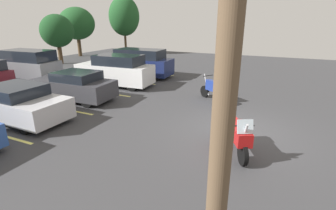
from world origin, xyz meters
The scene contains 12 objects.
ground centered at (0.00, 0.00, -0.05)m, with size 44.00×44.00×0.10m, color #38383A.
motorcycle_touring centered at (-1.55, -0.13, 0.63)m, with size 2.13×1.29×1.35m.
motorcycle_second centered at (3.27, 1.80, 0.59)m, with size 1.34×1.81×1.26m.
parking_stripes centered at (-0.90, 8.39, 0.00)m, with size 18.01×4.66×0.01m.
car_silver centered at (-2.58, 8.62, 0.70)m, with size 1.97×4.93×1.47m.
car_charcoal centered at (0.48, 8.36, 0.73)m, with size 1.92×4.31×1.48m.
car_white centered at (3.78, 8.17, 0.95)m, with size 2.03×4.83×1.92m.
car_navy centered at (6.77, 8.29, 0.99)m, with size 2.03×4.95×1.97m.
car_far_grey centered at (2.42, 14.49, 1.04)m, with size 2.11×4.92×2.07m.
tree_center centered at (8.54, 17.95, 2.98)m, with size 2.96×2.96×4.47m.
tree_far_left centered at (13.42, 20.16, 3.57)m, with size 3.90×3.90×5.33m.
tree_center_left centered at (17.52, 16.62, 4.36)m, with size 3.61×3.61×6.62m.
Camera 1 is at (-8.72, -1.13, 3.90)m, focal length 26.53 mm.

